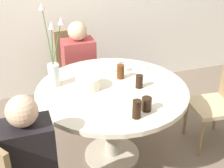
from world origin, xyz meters
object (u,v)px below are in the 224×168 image
Objects in this scene: chair_far_back at (75,65)px; flower_vase at (53,63)px; side_plate at (138,66)px; drink_glass_1 at (137,109)px; drink_glass_0 at (139,81)px; chair_right_flank at (221,97)px; drink_glass_3 at (121,72)px; birthday_cake at (88,82)px; person_guest at (79,71)px; drink_glass_2 at (147,104)px.

flower_vase is (-0.35, -0.86, 0.44)m from chair_far_back.
drink_glass_1 is (-0.35, -0.79, 0.06)m from side_plate.
flower_vase is 6.18× the size of drink_glass_0.
chair_right_flank reaches higher than drink_glass_3.
drink_glass_0 is (-0.83, 0.05, 0.28)m from chair_right_flank.
chair_far_back is 4.54× the size of side_plate.
drink_glass_1 is (-0.19, -0.41, 0.01)m from drink_glass_0.
drink_glass_1 is at bearing -54.79° from flower_vase.
flower_vase reaches higher than birthday_cake.
person_guest reaches higher than drink_glass_3.
flower_vase is (-0.26, 0.12, 0.16)m from birthday_cake.
person_guest is at bearing 94.47° from drink_glass_1.
chair_right_flank is 1.12m from drink_glass_1.
side_plate is at bearing 68.07° from drink_glass_0.
chair_far_back is 1.00× the size of chair_right_flank.
person_guest is at bearing 128.80° from side_plate.
flower_vase reaches higher than chair_right_flank.
side_plate is 0.87m from drink_glass_1.
birthday_cake is 1.99× the size of drink_glass_2.
drink_glass_0 is (0.31, -1.11, 0.28)m from chair_far_back.
side_plate is (0.56, 0.25, -0.05)m from birthday_cake.
drink_glass_0 is 1.06× the size of drink_glass_2.
drink_glass_0 is (0.41, -0.13, 0.00)m from birthday_cake.
birthday_cake is 0.33m from flower_vase.
chair_far_back reaches higher than drink_glass_3.
side_plate is 0.77m from drink_glass_2.
drink_glass_1 is at bearing -148.75° from drink_glass_2.
birthday_cake is at bearing -97.29° from person_guest.
drink_glass_0 is 0.81× the size of drink_glass_1.
drink_glass_1 is at bearing -90.59° from chair_far_back.
chair_far_back is at bearing 84.72° from birthday_cake.
flower_vase is 0.73m from drink_glass_0.
drink_glass_3 is (0.32, 0.08, 0.01)m from birthday_cake.
person_guest is at bearing 82.71° from birthday_cake.
drink_glass_3 is (0.00, 0.56, 0.01)m from drink_glass_2.
drink_glass_3 is (-0.24, -0.17, 0.06)m from side_plate.
birthday_cake is at bearing 123.72° from drink_glass_2.
chair_far_back is 6.42× the size of drink_glass_1.
person_guest reaches higher than drink_glass_0.
drink_glass_0 is at bearing 64.59° from drink_glass_1.
drink_glass_2 is 0.56m from drink_glass_3.
drink_glass_2 is at bearing -108.44° from side_plate.
birthday_cake is 0.58m from drink_glass_1.
chair_right_flank is 7.02× the size of drink_glass_3.
flower_vase is at bearing -117.19° from chair_far_back.
drink_glass_3 is (0.57, -0.04, -0.15)m from flower_vase.
drink_glass_1 is at bearing -115.41° from drink_glass_0.
chair_far_back and chair_right_flank have the same top height.
drink_glass_0 is (-0.15, -0.38, 0.05)m from side_plate.
chair_far_back is 1.55m from drink_glass_1.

